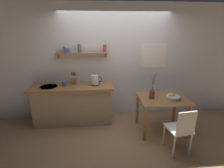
# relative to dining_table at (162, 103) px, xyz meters

# --- Properties ---
(ground_plane) EXTENTS (14.00, 14.00, 0.00)m
(ground_plane) POSITION_rel_dining_table_xyz_m (-0.93, 0.21, -0.65)
(ground_plane) COLOR #A87F56
(back_wall) EXTENTS (6.80, 0.11, 2.70)m
(back_wall) POSITION_rel_dining_table_xyz_m (-0.73, 0.86, 0.70)
(back_wall) COLOR silver
(back_wall) RESTS_ON ground_plane
(kitchen_counter) EXTENTS (1.83, 0.63, 0.92)m
(kitchen_counter) POSITION_rel_dining_table_xyz_m (-1.93, 0.53, -0.18)
(kitchen_counter) COLOR tan
(kitchen_counter) RESTS_ON ground_plane
(wall_shelf) EXTENTS (1.17, 0.20, 0.33)m
(wall_shelf) POSITION_rel_dining_table_xyz_m (-1.72, 0.70, 1.02)
(wall_shelf) COLOR #9E6B3D
(dining_table) EXTENTS (0.99, 0.76, 0.77)m
(dining_table) POSITION_rel_dining_table_xyz_m (0.00, 0.00, 0.00)
(dining_table) COLOR #9E6B3D
(dining_table) RESTS_ON ground_plane
(dining_chair_near) EXTENTS (0.43, 0.45, 0.89)m
(dining_chair_near) POSITION_rel_dining_table_xyz_m (0.06, -0.74, -0.14)
(dining_chair_near) COLOR silver
(dining_chair_near) RESTS_ON ground_plane
(fruit_bowl) EXTENTS (0.27, 0.27, 0.12)m
(fruit_bowl) POSITION_rel_dining_table_xyz_m (0.18, -0.06, 0.17)
(fruit_bowl) COLOR silver
(fruit_bowl) RESTS_ON dining_table
(twig_vase) EXTENTS (0.11, 0.11, 0.51)m
(twig_vase) POSITION_rel_dining_table_xyz_m (-0.24, 0.00, 0.21)
(twig_vase) COLOR brown
(twig_vase) RESTS_ON dining_table
(electric_kettle) EXTENTS (0.26, 0.17, 0.25)m
(electric_kettle) POSITION_rel_dining_table_xyz_m (-1.40, 0.50, 0.39)
(electric_kettle) COLOR black
(electric_kettle) RESTS_ON kitchen_counter
(knife_block) EXTENTS (0.11, 0.17, 0.29)m
(knife_block) POSITION_rel_dining_table_xyz_m (-1.89, 0.62, 0.39)
(knife_block) COLOR tan
(knife_block) RESTS_ON kitchen_counter
(coffee_mug_by_sink) EXTENTS (0.14, 0.09, 0.10)m
(coffee_mug_by_sink) POSITION_rel_dining_table_xyz_m (-2.09, 0.50, 0.33)
(coffee_mug_by_sink) COLOR #3D5B89
(coffee_mug_by_sink) RESTS_ON kitchen_counter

